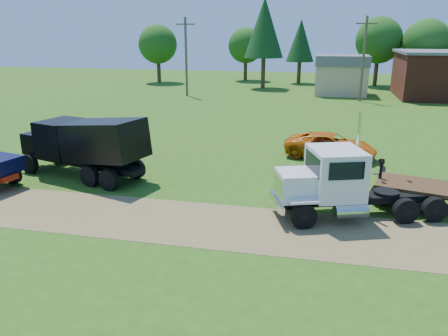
# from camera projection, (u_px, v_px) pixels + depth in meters

# --- Properties ---
(ground) EXTENTS (140.00, 140.00, 0.00)m
(ground) POSITION_uv_depth(u_px,v_px,m) (267.00, 229.00, 17.11)
(ground) COLOR #275612
(ground) RESTS_ON ground
(dirt_track) EXTENTS (120.00, 4.20, 0.01)m
(dirt_track) POSITION_uv_depth(u_px,v_px,m) (267.00, 229.00, 17.11)
(dirt_track) COLOR brown
(dirt_track) RESTS_ON ground
(white_semi_tractor) EXTENTS (7.26, 4.39, 4.32)m
(white_semi_tractor) POSITION_uv_depth(u_px,v_px,m) (336.00, 183.00, 17.89)
(white_semi_tractor) COLOR black
(white_semi_tractor) RESTS_ON ground
(black_dump_truck) EXTENTS (7.87, 4.25, 3.34)m
(black_dump_truck) POSITION_uv_depth(u_px,v_px,m) (85.00, 143.00, 22.75)
(black_dump_truck) COLOR black
(black_dump_truck) RESTS_ON ground
(orange_pickup) EXTENTS (5.80, 3.47, 1.51)m
(orange_pickup) POSITION_uv_depth(u_px,v_px,m) (330.00, 146.00, 26.55)
(orange_pickup) COLOR #CE6009
(orange_pickup) RESTS_ON ground
(spectator_b) EXTENTS (0.96, 0.89, 1.59)m
(spectator_b) POSITION_uv_depth(u_px,v_px,m) (379.00, 174.00, 21.18)
(spectator_b) COLOR #999999
(spectator_b) RESTS_ON ground
(tan_shed) EXTENTS (6.20, 5.40, 4.70)m
(tan_shed) POSITION_uv_depth(u_px,v_px,m) (341.00, 74.00, 52.83)
(tan_shed) COLOR tan
(tan_shed) RESTS_ON ground
(utility_poles) EXTENTS (42.20, 0.28, 9.00)m
(utility_poles) POSITION_uv_depth(u_px,v_px,m) (363.00, 58.00, 47.07)
(utility_poles) COLOR brown
(utility_poles) RESTS_ON ground
(tree_row) EXTENTS (54.31, 14.73, 11.72)m
(tree_row) POSITION_uv_depth(u_px,v_px,m) (330.00, 41.00, 60.49)
(tree_row) COLOR #372816
(tree_row) RESTS_ON ground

